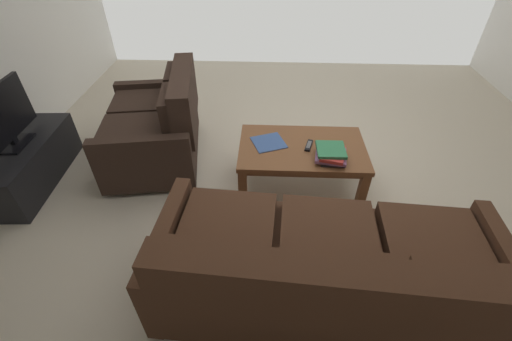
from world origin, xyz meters
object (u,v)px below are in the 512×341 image
coffee_table (302,153)px  loose_magazine (269,142)px  tv_remote (309,145)px  sofa_main (326,272)px  loveseat_near (158,126)px  flat_tv (2,119)px  book_stack (331,154)px  tv_stand (26,163)px

coffee_table → loose_magazine: (0.29, -0.04, 0.07)m
tv_remote → loose_magazine: size_ratio=0.63×
sofa_main → loveseat_near: loveseat_near is taller
loose_magazine → flat_tv: bearing=-109.4°
flat_tv → book_stack: (-2.74, 0.14, -0.18)m
loveseat_near → tv_remote: (-1.43, 0.40, 0.09)m
book_stack → loose_magazine: book_stack is taller
sofa_main → loose_magazine: (0.37, -1.23, 0.10)m
flat_tv → loose_magazine: bearing=-178.0°
coffee_table → tv_stand: size_ratio=0.94×
sofa_main → book_stack: sofa_main is taller
flat_tv → loveseat_near: bearing=-159.2°
loveseat_near → tv_stand: (1.15, 0.43, -0.17)m
sofa_main → flat_tv: (2.60, -1.15, 0.32)m
sofa_main → tv_stand: 2.85m
book_stack → loose_magazine: 0.56m
loveseat_near → tv_remote: loveseat_near is taller
tv_stand → loose_magazine: 2.25m
tv_stand → tv_remote: bearing=-179.2°
tv_remote → loose_magazine: 0.35m
book_stack → tv_remote: book_stack is taller
tv_stand → book_stack: (-2.75, 0.14, 0.30)m
tv_stand → loose_magazine: (-2.24, -0.08, 0.25)m
tv_stand → loose_magazine: loose_magazine is taller
coffee_table → loveseat_near: bearing=-16.2°
sofa_main → loose_magazine: size_ratio=8.15×
sofa_main → coffee_table: bearing=-86.2°
sofa_main → tv_stand: sofa_main is taller
coffee_table → loose_magazine: bearing=-8.5°
sofa_main → coffee_table: sofa_main is taller
loose_magazine → sofa_main: bearing=-4.6°
sofa_main → tv_remote: bearing=-88.8°
coffee_table → tv_remote: tv_remote is taller
sofa_main → loose_magazine: 1.29m
book_stack → tv_remote: (0.16, -0.17, -0.04)m
coffee_table → tv_remote: (-0.05, -0.00, 0.08)m
loveseat_near → coffee_table: (-1.38, 0.40, 0.01)m
tv_stand → flat_tv: bearing=134.0°
loveseat_near → tv_stand: 1.24m
coffee_table → tv_stand: bearing=0.8°
sofa_main → book_stack: size_ratio=7.39×
flat_tv → book_stack: size_ratio=2.67×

